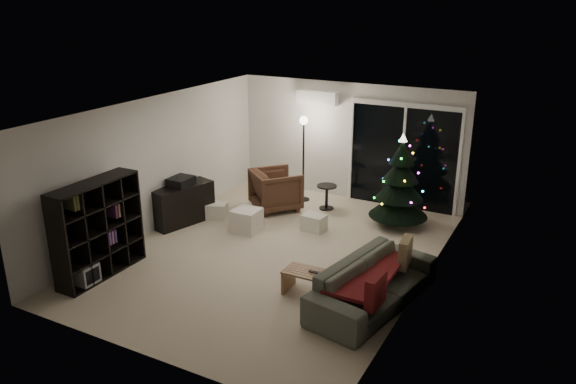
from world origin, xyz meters
name	(u,v)px	position (x,y,z in m)	size (l,w,h in m)	color
room	(335,178)	(0.46, 1.49, 1.02)	(6.50, 7.51, 2.60)	beige
bookshelf	(89,227)	(-2.25, -1.91, 0.77)	(0.39, 1.54, 1.54)	black
media_cabinet	(183,204)	(-2.25, 0.38, 0.38)	(0.46, 1.23, 0.77)	black
stereo	(181,181)	(-2.25, 0.38, 0.85)	(0.39, 0.46, 0.16)	black
armchair	(276,190)	(-1.02, 1.89, 0.42)	(0.89, 0.92, 0.84)	#543323
ottoman	(247,220)	(-0.95, 0.63, 0.21)	(0.47, 0.47, 0.43)	white
cardboard_box_a	(216,211)	(-1.83, 0.88, 0.16)	(0.44, 0.33, 0.31)	beige
cardboard_box_b	(314,222)	(0.14, 1.26, 0.15)	(0.43, 0.33, 0.30)	beige
side_table	(327,197)	(-0.10, 2.38, 0.26)	(0.41, 0.41, 0.51)	black
floor_lamp	(303,160)	(-0.77, 2.64, 0.89)	(0.28, 0.28, 1.78)	black
sofa	(373,284)	(2.05, -0.78, 0.33)	(2.28, 0.89, 0.66)	#505646
sofa_throw	(367,273)	(1.95, -0.78, 0.48)	(0.71, 1.64, 0.05)	maroon
cushion_a	(405,252)	(2.30, -0.13, 0.60)	(0.13, 0.44, 0.44)	#70674A
cushion_b	(376,291)	(2.30, -1.43, 0.60)	(0.13, 0.44, 0.44)	maroon
coffee_table	(323,286)	(1.34, -0.96, 0.19)	(1.19, 0.42, 0.38)	#9C7548
remote_a	(314,272)	(1.19, -0.96, 0.39)	(0.15, 0.04, 0.02)	black
remote_b	(331,274)	(1.44, -0.91, 0.39)	(0.14, 0.04, 0.02)	slate
christmas_tree	(400,181)	(1.47, 2.21, 0.91)	(1.12, 1.12, 1.81)	black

